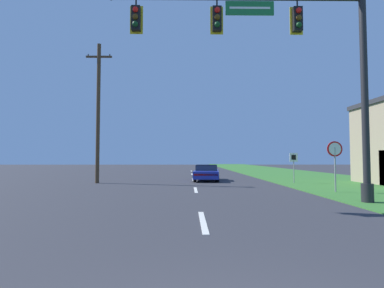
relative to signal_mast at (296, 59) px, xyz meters
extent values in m
cube|color=#38752D|center=(6.73, 20.78, -5.52)|extent=(10.00, 110.00, 0.04)
cube|color=silver|center=(-3.77, -3.22, -5.53)|extent=(0.16, 2.80, 0.01)
cube|color=silver|center=(-3.77, 4.78, -5.53)|extent=(0.16, 2.80, 0.01)
cube|color=silver|center=(-3.77, 12.78, -5.53)|extent=(0.16, 2.80, 0.01)
cube|color=silver|center=(-3.77, 20.78, -5.53)|extent=(0.16, 2.80, 0.01)
cube|color=silver|center=(-3.77, 28.78, -5.53)|extent=(0.16, 2.80, 0.01)
cylinder|color=#232326|center=(2.63, 0.00, -5.15)|extent=(0.44, 0.44, 0.70)
cylinder|color=#232326|center=(2.63, 0.00, -1.25)|extent=(0.26, 0.26, 8.49)
cube|color=#196B33|center=(-1.79, 0.00, 1.99)|extent=(1.88, 0.06, 0.55)
cube|color=white|center=(-1.79, -0.03, 1.99)|extent=(1.58, 0.01, 0.08)
cylinder|color=black|center=(-6.20, 0.00, 2.21)|extent=(0.06, 0.06, 0.35)
cube|color=yellow|center=(-6.20, 0.14, 1.56)|extent=(0.50, 0.03, 1.11)
cube|color=black|center=(-6.20, 0.00, 1.56)|extent=(0.34, 0.24, 0.95)
sphere|color=red|center=(-6.20, -0.14, 1.85)|extent=(0.22, 0.22, 0.22)
sphere|color=#51380F|center=(-6.20, -0.14, 1.56)|extent=(0.22, 0.22, 0.22)
sphere|color=#0F3D19|center=(-6.20, -0.14, 1.28)|extent=(0.22, 0.22, 0.22)
cylinder|color=black|center=(-3.06, 0.00, 2.21)|extent=(0.06, 0.06, 0.35)
cube|color=yellow|center=(-3.06, 0.14, 1.56)|extent=(0.50, 0.03, 1.11)
cube|color=black|center=(-3.06, 0.00, 1.56)|extent=(0.34, 0.24, 0.95)
sphere|color=red|center=(-3.06, -0.14, 1.85)|extent=(0.22, 0.22, 0.22)
sphere|color=#51380F|center=(-3.06, -0.14, 1.56)|extent=(0.22, 0.22, 0.22)
sphere|color=#0F3D19|center=(-3.06, -0.14, 1.28)|extent=(0.22, 0.22, 0.22)
cylinder|color=black|center=(0.08, 0.00, 2.21)|extent=(0.06, 0.06, 0.35)
cube|color=yellow|center=(0.08, 0.14, 1.56)|extent=(0.50, 0.03, 1.11)
cube|color=black|center=(0.08, 0.00, 1.56)|extent=(0.34, 0.24, 0.95)
sphere|color=red|center=(0.08, -0.14, 1.85)|extent=(0.22, 0.22, 0.22)
sphere|color=#51380F|center=(0.08, -0.14, 1.56)|extent=(0.22, 0.22, 0.22)
sphere|color=#0F3D19|center=(0.08, -0.14, 1.28)|extent=(0.22, 0.22, 0.22)
cylinder|color=black|center=(-1.85, 13.06, -5.22)|extent=(0.22, 0.64, 0.64)
cylinder|color=black|center=(-3.44, 13.20, -5.22)|extent=(0.22, 0.64, 0.64)
cylinder|color=black|center=(-2.11, 10.06, -5.22)|extent=(0.22, 0.64, 0.64)
cylinder|color=black|center=(-3.70, 10.20, -5.22)|extent=(0.22, 0.64, 0.64)
cube|color=#1E2D9E|center=(-2.78, 11.63, -5.04)|extent=(2.20, 4.55, 0.55)
cube|color=#283342|center=(-2.77, 11.74, -4.55)|extent=(1.76, 1.98, 0.42)
cube|color=#1E2D9E|center=(-2.77, 11.74, -4.37)|extent=(1.72, 1.94, 0.06)
cube|color=#B71414|center=(-2.96, 9.46, -4.98)|extent=(1.67, 0.20, 0.14)
cylinder|color=gray|center=(3.08, 3.38, -4.40)|extent=(0.07, 0.07, 2.20)
cylinder|color=red|center=(3.08, 3.38, -3.37)|extent=(0.76, 0.04, 0.76)
cylinder|color=white|center=(3.08, 3.36, -3.37)|extent=(0.61, 0.01, 0.61)
cylinder|color=gray|center=(3.04, 9.08, -4.50)|extent=(0.06, 0.06, 2.00)
cube|color=white|center=(3.04, 9.08, -3.77)|extent=(0.55, 0.04, 0.60)
cube|color=black|center=(3.04, 9.06, -3.77)|extent=(0.31, 0.01, 0.34)
cylinder|color=#4C3823|center=(-10.43, 9.35, -0.68)|extent=(0.26, 0.26, 9.70)
cube|color=#4C3823|center=(-10.43, 9.35, 3.27)|extent=(1.80, 0.12, 0.12)
cylinder|color=#333338|center=(-11.18, 9.35, 3.39)|extent=(0.08, 0.08, 0.12)
cylinder|color=#333338|center=(-9.68, 9.35, 3.39)|extent=(0.08, 0.08, 0.12)
camera|label=1|loc=(-4.17, -11.32, -3.84)|focal=28.00mm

